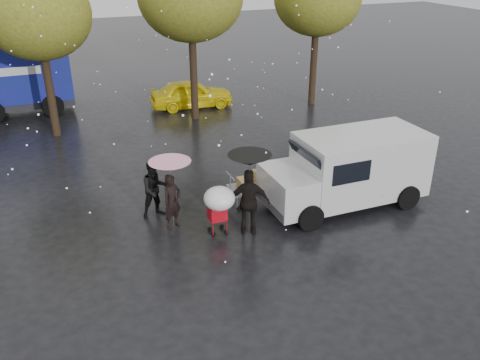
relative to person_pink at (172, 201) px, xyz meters
name	(u,v)px	position (x,y,z in m)	size (l,w,h in m)	color
ground	(218,236)	(0.98, -0.97, -0.80)	(90.00, 90.00, 0.00)	black
person_pink	(172,201)	(0.00, 0.00, 0.00)	(0.58, 0.38, 1.60)	black
person_middle	(155,189)	(-0.28, 0.81, 0.06)	(0.84, 0.65, 1.73)	black
person_black	(249,202)	(1.85, -1.10, 0.15)	(1.11, 0.46, 1.89)	black
umbrella_pink	(170,167)	(0.00, 0.00, 1.05)	(1.15, 1.15, 2.01)	#4C4C4C
umbrella_black	(250,160)	(1.85, -1.10, 1.38)	(1.16, 1.16, 2.34)	#4C4C4C
vendor_cart	(256,181)	(2.73, 0.45, -0.07)	(1.52, 0.80, 1.27)	slate
shopping_cart	(219,201)	(1.05, -0.92, 0.26)	(0.84, 0.84, 1.46)	#BB0A17
white_van	(349,169)	(5.29, -0.61, 0.36)	(4.91, 2.18, 2.20)	silver
box_ground_near	(276,193)	(3.40, 0.39, -0.57)	(0.52, 0.41, 0.47)	olive
box_ground_far	(304,199)	(4.07, -0.15, -0.64)	(0.42, 0.33, 0.33)	olive
yellow_taxi	(191,94)	(3.82, 10.66, -0.13)	(1.57, 3.91, 1.33)	yellow
tree_row	(118,5)	(0.52, 9.03, 4.22)	(21.60, 4.40, 7.12)	black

